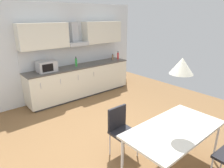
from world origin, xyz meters
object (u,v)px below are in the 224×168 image
bottle_brown (113,57)px  chair_far_left (121,127)px  bottle_green (76,62)px  bottle_red (118,56)px  pendant_lamp (182,66)px  dining_table (174,131)px  microwave (47,66)px

bottle_brown → chair_far_left: size_ratio=0.23×
bottle_green → bottle_brown: size_ratio=1.40×
bottle_red → chair_far_left: size_ratio=0.31×
bottle_brown → pendant_lamp: size_ratio=0.63×
bottle_brown → chair_far_left: bottle_brown is taller
dining_table → bottle_red: bearing=60.1°
bottle_green → pendant_lamp: 3.70m
microwave → bottle_red: microwave is taller
dining_table → chair_far_left: bearing=114.3°
microwave → bottle_brown: microwave is taller
bottle_green → bottle_brown: (1.39, -0.00, -0.03)m
bottle_green → dining_table: bearing=-97.4°
dining_table → pendant_lamp: size_ratio=4.97×
bottle_red → dining_table: 4.14m
microwave → bottle_green: bearing=0.7°
bottle_green → chair_far_left: size_ratio=0.32×
bottle_red → dining_table: bearing=-119.9°
microwave → bottle_red: size_ratio=1.78×
bottle_green → pendant_lamp: bearing=-97.4°
microwave → dining_table: microwave is taller
bottle_red → microwave: bearing=179.3°
bottle_red → bottle_green: bearing=178.5°
pendant_lamp → dining_table: bearing=-82.9°
bottle_green → microwave: bearing=-179.3°
bottle_brown → bottle_red: bearing=-11.6°
chair_far_left → microwave: bearing=91.2°
bottle_brown → pendant_lamp: bearing=-117.2°
chair_far_left → pendant_lamp: (0.36, -0.79, 1.16)m
microwave → bottle_brown: size_ratio=2.39×
dining_table → bottle_brown: bearing=62.8°
dining_table → pendant_lamp: (-0.00, 0.00, 0.99)m
chair_far_left → dining_table: bearing=-65.7°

